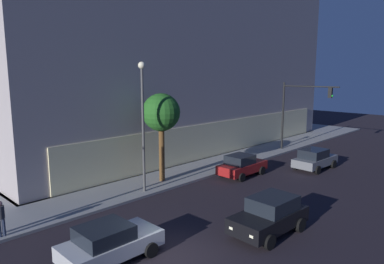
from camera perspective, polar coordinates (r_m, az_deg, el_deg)
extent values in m
plane|color=black|center=(15.36, -3.51, -19.75)|extent=(120.00, 120.00, 0.00)
cube|color=#4C4C51|center=(43.29, -10.00, -0.52)|extent=(36.49, 29.27, 0.15)
cube|color=#FAEDB0|center=(32.69, 4.73, -0.81)|extent=(32.48, 0.60, 3.03)
cube|color=#9E9494|center=(42.66, -10.32, 10.61)|extent=(36.09, 28.87, 16.57)
cylinder|color=black|center=(35.44, 14.41, 2.54)|extent=(0.18, 0.18, 6.47)
cylinder|color=black|center=(34.26, 18.53, 6.95)|extent=(0.62, 5.10, 0.12)
cube|color=black|center=(33.70, 21.35, 5.91)|extent=(0.35, 0.35, 0.90)
sphere|color=green|center=(33.67, 21.62, 5.41)|extent=(0.18, 0.18, 0.18)
cylinder|color=#474747|center=(21.88, -7.85, 0.12)|extent=(0.16, 0.16, 7.64)
sphere|color=#F9EFC6|center=(21.60, -8.10, 10.57)|extent=(0.44, 0.44, 0.44)
cylinder|color=brown|center=(24.34, -4.88, -3.57)|extent=(0.39, 0.39, 3.72)
sphere|color=#225D1E|center=(23.85, -4.98, 3.18)|extent=(2.55, 2.55, 2.55)
cylinder|color=#2D3851|center=(18.76, -28.01, -13.31)|extent=(0.14, 0.14, 0.87)
cylinder|color=#333338|center=(18.49, -28.47, -11.27)|extent=(0.36, 0.36, 0.58)
cube|color=#B7BABF|center=(15.37, -12.85, -17.31)|extent=(4.06, 1.98, 0.63)
cube|color=black|center=(14.97, -13.95, -15.53)|extent=(2.02, 1.76, 0.59)
cube|color=#F9F4CC|center=(16.80, -8.07, -14.74)|extent=(0.12, 0.20, 0.12)
cube|color=#F9F4CC|center=(15.97, -5.47, -16.03)|extent=(0.12, 0.20, 0.12)
cylinder|color=black|center=(16.85, -10.89, -15.94)|extent=(0.63, 0.25, 0.63)
cylinder|color=black|center=(15.45, -6.65, -18.31)|extent=(0.63, 0.25, 0.63)
cylinder|color=black|center=(15.75, -18.83, -18.20)|extent=(0.63, 0.25, 0.63)
cube|color=black|center=(17.52, 12.20, -13.55)|extent=(4.17, 2.06, 0.73)
cube|color=black|center=(17.50, 12.87, -11.13)|extent=(2.25, 1.79, 0.67)
cube|color=#F9F4CC|center=(15.74, 9.64, -16.22)|extent=(0.13, 0.21, 0.12)
cube|color=#F9F4CC|center=(16.37, 6.40, -15.09)|extent=(0.13, 0.21, 0.12)
cylinder|color=black|center=(16.24, 12.32, -16.90)|extent=(0.69, 0.27, 0.68)
cylinder|color=black|center=(17.25, 7.02, -15.10)|extent=(0.69, 0.27, 0.68)
cylinder|color=black|center=(18.21, 17.01, -14.09)|extent=(0.69, 0.27, 0.68)
cylinder|color=black|center=(19.12, 12.02, -12.71)|extent=(0.69, 0.27, 0.68)
cube|color=maroon|center=(26.46, 8.09, -5.63)|extent=(4.03, 1.79, 0.65)
cube|color=black|center=(26.06, 7.72, -4.39)|extent=(1.88, 1.59, 0.64)
cube|color=#F9F4CC|center=(28.29, 9.61, -4.68)|extent=(0.12, 0.20, 0.12)
cube|color=#F9F4CC|center=(27.72, 11.39, -5.02)|extent=(0.12, 0.20, 0.12)
cylinder|color=black|center=(28.01, 8.16, -5.47)|extent=(0.63, 0.25, 0.62)
cylinder|color=black|center=(27.04, 11.15, -6.10)|extent=(0.63, 0.25, 0.62)
cylinder|color=black|center=(26.12, 4.88, -6.51)|extent=(0.63, 0.25, 0.62)
cylinder|color=black|center=(25.08, 7.97, -7.25)|extent=(0.63, 0.25, 0.62)
cube|color=slate|center=(29.65, 19.19, -4.41)|extent=(4.22, 1.97, 0.63)
cube|color=black|center=(29.24, 18.97, -3.29)|extent=(2.19, 1.70, 0.67)
cube|color=#F9F4CC|center=(31.65, 20.04, -3.60)|extent=(0.13, 0.21, 0.12)
cube|color=#F9F4CC|center=(31.20, 21.79, -3.89)|extent=(0.13, 0.21, 0.12)
cylinder|color=black|center=(31.24, 18.81, -4.29)|extent=(0.66, 0.27, 0.65)
cylinder|color=black|center=(30.48, 21.77, -4.80)|extent=(0.66, 0.27, 0.65)
cylinder|color=black|center=(29.04, 16.41, -5.19)|extent=(0.66, 0.27, 0.65)
cylinder|color=black|center=(28.23, 19.53, -5.78)|extent=(0.66, 0.27, 0.65)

